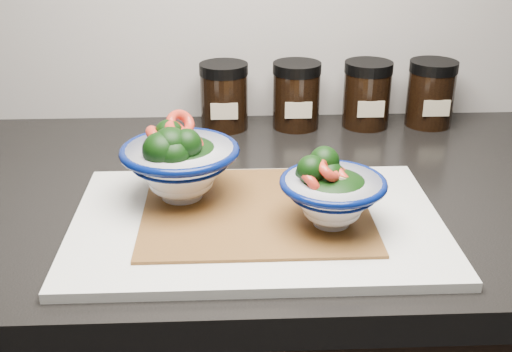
{
  "coord_description": "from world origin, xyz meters",
  "views": [
    {
      "loc": [
        -0.13,
        0.64,
        1.28
      ],
      "look_at": [
        -0.1,
        1.35,
        0.96
      ],
      "focal_mm": 45.0,
      "sensor_mm": 36.0,
      "label": 1
    }
  ],
  "objects_px": {
    "cutting_board": "(257,223)",
    "spice_jar_a": "(224,96)",
    "spice_jar_c": "(367,94)",
    "bowl_left": "(179,162)",
    "bowl_right": "(331,192)",
    "spice_jar_b": "(296,95)",
    "spice_jar_d": "(431,93)"
  },
  "relations": [
    {
      "from": "cutting_board",
      "to": "spice_jar_c",
      "type": "distance_m",
      "value": 0.41
    },
    {
      "from": "cutting_board",
      "to": "spice_jar_c",
      "type": "height_order",
      "value": "spice_jar_c"
    },
    {
      "from": "bowl_right",
      "to": "spice_jar_c",
      "type": "distance_m",
      "value": 0.4
    },
    {
      "from": "spice_jar_a",
      "to": "bowl_left",
      "type": "bearing_deg",
      "value": -100.63
    },
    {
      "from": "cutting_board",
      "to": "bowl_right",
      "type": "relative_size",
      "value": 3.57
    },
    {
      "from": "bowl_left",
      "to": "spice_jar_b",
      "type": "relative_size",
      "value": 1.34
    },
    {
      "from": "spice_jar_a",
      "to": "spice_jar_b",
      "type": "bearing_deg",
      "value": 0.0
    },
    {
      "from": "bowl_right",
      "to": "spice_jar_c",
      "type": "relative_size",
      "value": 1.12
    },
    {
      "from": "spice_jar_c",
      "to": "spice_jar_d",
      "type": "relative_size",
      "value": 1.0
    },
    {
      "from": "cutting_board",
      "to": "spice_jar_a",
      "type": "relative_size",
      "value": 3.98
    },
    {
      "from": "bowl_right",
      "to": "spice_jar_c",
      "type": "height_order",
      "value": "spice_jar_c"
    },
    {
      "from": "spice_jar_b",
      "to": "spice_jar_c",
      "type": "relative_size",
      "value": 1.0
    },
    {
      "from": "spice_jar_a",
      "to": "spice_jar_b",
      "type": "xyz_separation_m",
      "value": [
        0.12,
        0.0,
        0.0
      ]
    },
    {
      "from": "cutting_board",
      "to": "bowl_right",
      "type": "height_order",
      "value": "bowl_right"
    },
    {
      "from": "bowl_left",
      "to": "bowl_right",
      "type": "xyz_separation_m",
      "value": [
        0.18,
        -0.08,
        -0.01
      ]
    },
    {
      "from": "spice_jar_d",
      "to": "spice_jar_a",
      "type": "bearing_deg",
      "value": 180.0
    },
    {
      "from": "bowl_left",
      "to": "spice_jar_c",
      "type": "distance_m",
      "value": 0.43
    },
    {
      "from": "spice_jar_c",
      "to": "spice_jar_d",
      "type": "bearing_deg",
      "value": 0.0
    },
    {
      "from": "spice_jar_a",
      "to": "spice_jar_c",
      "type": "height_order",
      "value": "same"
    },
    {
      "from": "bowl_left",
      "to": "spice_jar_b",
      "type": "distance_m",
      "value": 0.35
    },
    {
      "from": "spice_jar_d",
      "to": "spice_jar_c",
      "type": "bearing_deg",
      "value": 180.0
    },
    {
      "from": "bowl_left",
      "to": "spice_jar_a",
      "type": "xyz_separation_m",
      "value": [
        0.06,
        0.3,
        -0.01
      ]
    },
    {
      "from": "bowl_left",
      "to": "spice_jar_a",
      "type": "relative_size",
      "value": 1.34
    },
    {
      "from": "spice_jar_c",
      "to": "spice_jar_b",
      "type": "bearing_deg",
      "value": 180.0
    },
    {
      "from": "bowl_left",
      "to": "spice_jar_d",
      "type": "xyz_separation_m",
      "value": [
        0.41,
        0.3,
        -0.01
      ]
    },
    {
      "from": "cutting_board",
      "to": "spice_jar_b",
      "type": "xyz_separation_m",
      "value": [
        0.08,
        0.36,
        0.05
      ]
    },
    {
      "from": "spice_jar_a",
      "to": "spice_jar_d",
      "type": "bearing_deg",
      "value": 0.0
    },
    {
      "from": "bowl_left",
      "to": "spice_jar_b",
      "type": "xyz_separation_m",
      "value": [
        0.18,
        0.3,
        -0.01
      ]
    },
    {
      "from": "cutting_board",
      "to": "spice_jar_b",
      "type": "relative_size",
      "value": 3.98
    },
    {
      "from": "bowl_left",
      "to": "bowl_right",
      "type": "distance_m",
      "value": 0.2
    },
    {
      "from": "cutting_board",
      "to": "spice_jar_a",
      "type": "xyz_separation_m",
      "value": [
        -0.04,
        0.36,
        0.05
      ]
    },
    {
      "from": "bowl_right",
      "to": "spice_jar_d",
      "type": "bearing_deg",
      "value": 58.61
    }
  ]
}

